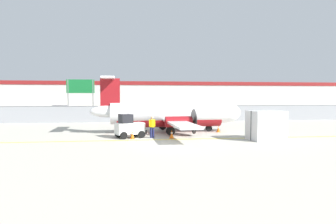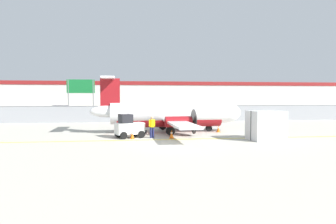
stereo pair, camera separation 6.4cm
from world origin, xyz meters
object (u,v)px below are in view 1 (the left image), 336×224
at_px(baggage_tug, 129,127).
at_px(traffic_cone_far_left, 218,129).
at_px(ground_crew_worker, 152,126).
at_px(parked_car_7, 242,111).
at_px(commuter_airplane, 172,115).
at_px(parked_car_1, 86,111).
at_px(parked_car_6, 227,112).
at_px(traffic_cone_near_left, 172,134).
at_px(highway_sign, 81,90).
at_px(traffic_cone_near_right, 132,135).
at_px(parked_car_5, 179,110).
at_px(parked_car_0, 61,110).
at_px(parked_car_4, 168,111).
at_px(parked_car_3, 133,112).
at_px(parked_car_2, 111,110).
at_px(cargo_container, 266,125).

distance_m(baggage_tug, traffic_cone_far_left, 8.54).
xyz_separation_m(ground_crew_worker, parked_car_7, (16.61, 23.20, -0.06)).
distance_m(commuter_airplane, ground_crew_worker, 4.10).
bearing_deg(traffic_cone_far_left, parked_car_1, 122.85).
relative_size(parked_car_6, parked_car_7, 1.00).
xyz_separation_m(traffic_cone_near_left, highway_sign, (-9.56, 17.68, 3.83)).
bearing_deg(traffic_cone_near_right, commuter_airplane, 46.34).
xyz_separation_m(commuter_airplane, baggage_tug, (-3.90, -3.13, -0.75)).
bearing_deg(parked_car_5, traffic_cone_far_left, 91.74).
bearing_deg(baggage_tug, parked_car_0, 89.19).
distance_m(parked_car_0, parked_car_5, 20.85).
xyz_separation_m(commuter_airplane, parked_car_4, (2.65, 22.62, -0.71)).
xyz_separation_m(traffic_cone_far_left, parked_car_0, (-19.93, 27.96, 0.58)).
relative_size(traffic_cone_far_left, parked_car_1, 0.15).
xyz_separation_m(parked_car_3, parked_car_7, (17.73, -0.32, 0.00)).
bearing_deg(parked_car_6, parked_car_7, -133.75).
height_order(traffic_cone_near_left, parked_car_2, parked_car_2).
distance_m(commuter_airplane, parked_car_3, 20.33).
distance_m(traffic_cone_near_left, highway_sign, 20.46).
xyz_separation_m(traffic_cone_near_left, parked_car_5, (5.70, 30.08, 0.58)).
height_order(ground_crew_worker, parked_car_1, same).
bearing_deg(parked_car_4, parked_car_5, 53.28).
xyz_separation_m(baggage_tug, parked_car_3, (0.67, 23.20, 0.04)).
distance_m(traffic_cone_near_left, parked_car_6, 23.72).
distance_m(parked_car_2, parked_car_7, 22.42).
distance_m(parked_car_1, parked_car_5, 16.21).
height_order(parked_car_4, highway_sign, highway_sign).
xyz_separation_m(commuter_airplane, ground_crew_worker, (-2.11, -3.46, -0.65)).
relative_size(parked_car_1, parked_car_5, 1.00).
bearing_deg(cargo_container, parked_car_3, 106.32).
height_order(cargo_container, traffic_cone_near_right, cargo_container).
xyz_separation_m(commuter_airplane, parked_car_0, (-15.71, 27.45, -0.71)).
bearing_deg(parked_car_5, baggage_tug, 76.56).
bearing_deg(highway_sign, ground_crew_worker, -64.91).
bearing_deg(parked_car_0, traffic_cone_near_left, -60.96).
distance_m(cargo_container, parked_car_3, 27.47).
height_order(commuter_airplane, parked_car_2, commuter_airplane).
bearing_deg(parked_car_4, commuter_airplane, -98.78).
relative_size(parked_car_4, parked_car_6, 0.97).
bearing_deg(parked_car_3, parked_car_4, -156.33).
xyz_separation_m(traffic_cone_near_left, parked_car_2, (-6.27, 30.37, 0.58)).
relative_size(parked_car_0, parked_car_7, 0.98).
height_order(traffic_cone_near_left, parked_car_6, parked_car_6).
relative_size(traffic_cone_far_left, parked_car_5, 0.15).
bearing_deg(commuter_airplane, cargo_container, -44.29).
bearing_deg(baggage_tug, cargo_container, -36.18).
relative_size(baggage_tug, cargo_container, 1.02).
relative_size(parked_car_4, parked_car_5, 0.99).
relative_size(baggage_tug, parked_car_4, 0.60).
relative_size(parked_car_0, highway_sign, 0.78).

